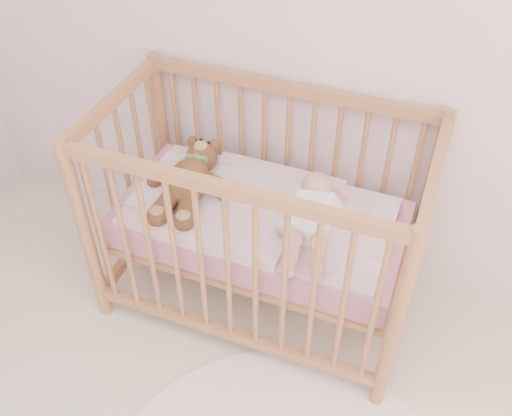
% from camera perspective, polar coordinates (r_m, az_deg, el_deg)
% --- Properties ---
extents(wall_back, '(4.00, 0.02, 2.70)m').
position_cam_1_polar(wall_back, '(2.27, 11.67, 19.41)').
color(wall_back, white).
rests_on(wall_back, floor).
extents(crib, '(1.36, 0.76, 1.00)m').
position_cam_1_polar(crib, '(2.46, 0.42, -1.34)').
color(crib, '#B4784C').
rests_on(crib, floor).
extents(mattress, '(1.22, 0.62, 0.13)m').
position_cam_1_polar(mattress, '(2.47, 0.42, -1.60)').
color(mattress, '#C67B94').
rests_on(mattress, crib).
extents(blanket, '(1.10, 0.58, 0.06)m').
position_cam_1_polar(blanket, '(2.42, 0.43, -0.31)').
color(blanket, '#F6AAC3').
rests_on(blanket, mattress).
extents(baby, '(0.39, 0.63, 0.14)m').
position_cam_1_polar(baby, '(2.31, 5.65, -0.65)').
color(baby, white).
rests_on(baby, blanket).
extents(teddy_bear, '(0.46, 0.60, 0.16)m').
position_cam_1_polar(teddy_bear, '(2.46, -6.83, 2.70)').
color(teddy_bear, brown).
rests_on(teddy_bear, blanket).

